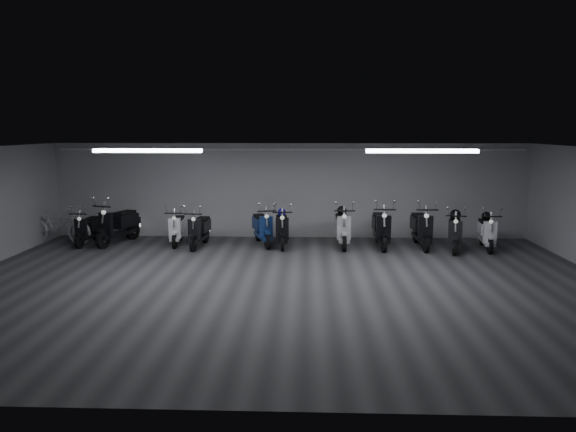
{
  "coord_description": "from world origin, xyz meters",
  "views": [
    {
      "loc": [
        0.52,
        -10.64,
        3.21
      ],
      "look_at": [
        0.04,
        2.5,
        1.05
      ],
      "focal_mm": 33.1,
      "sensor_mm": 36.0,
      "label": 1
    }
  ],
  "objects_px": {
    "scooter_5": "(282,223)",
    "helmet_1": "(342,211)",
    "scooter_4": "(262,222)",
    "bicycle": "(58,221)",
    "scooter_10": "(487,227)",
    "helmet_0": "(282,212)",
    "scooter_8": "(422,222)",
    "helmet_2": "(486,216)",
    "scooter_6": "(342,223)",
    "scooter_3": "(199,225)",
    "scooter_1": "(118,219)",
    "scooter_0": "(88,224)",
    "helmet_3": "(455,215)",
    "scooter_9": "(455,227)",
    "scooter_2": "(177,223)",
    "scooter_7": "(381,222)"
  },
  "relations": [
    {
      "from": "helmet_2",
      "to": "scooter_3",
      "type": "bearing_deg",
      "value": -178.47
    },
    {
      "from": "scooter_3",
      "to": "scooter_9",
      "type": "height_order",
      "value": "scooter_9"
    },
    {
      "from": "scooter_8",
      "to": "bicycle",
      "type": "xyz_separation_m",
      "value": [
        -10.14,
        0.14,
        -0.05
      ]
    },
    {
      "from": "scooter_1",
      "to": "scooter_8",
      "type": "height_order",
      "value": "scooter_1"
    },
    {
      "from": "scooter_1",
      "to": "scooter_3",
      "type": "bearing_deg",
      "value": 11.35
    },
    {
      "from": "bicycle",
      "to": "helmet_0",
      "type": "distance_m",
      "value": 6.32
    },
    {
      "from": "helmet_2",
      "to": "scooter_6",
      "type": "bearing_deg",
      "value": -179.7
    },
    {
      "from": "scooter_2",
      "to": "helmet_3",
      "type": "relative_size",
      "value": 5.52
    },
    {
      "from": "scooter_10",
      "to": "scooter_1",
      "type": "bearing_deg",
      "value": -174.01
    },
    {
      "from": "scooter_2",
      "to": "bicycle",
      "type": "bearing_deg",
      "value": 175.24
    },
    {
      "from": "scooter_10",
      "to": "bicycle",
      "type": "bearing_deg",
      "value": -173.7
    },
    {
      "from": "scooter_7",
      "to": "scooter_3",
      "type": "bearing_deg",
      "value": -177.74
    },
    {
      "from": "bicycle",
      "to": "helmet_3",
      "type": "bearing_deg",
      "value": -80.89
    },
    {
      "from": "scooter_10",
      "to": "helmet_0",
      "type": "xyz_separation_m",
      "value": [
        -5.53,
        0.43,
        0.3
      ]
    },
    {
      "from": "scooter_6",
      "to": "scooter_7",
      "type": "relative_size",
      "value": 0.96
    },
    {
      "from": "helmet_0",
      "to": "scooter_7",
      "type": "bearing_deg",
      "value": -5.16
    },
    {
      "from": "scooter_10",
      "to": "helmet_0",
      "type": "relative_size",
      "value": 7.08
    },
    {
      "from": "scooter_2",
      "to": "scooter_7",
      "type": "height_order",
      "value": "scooter_7"
    },
    {
      "from": "scooter_9",
      "to": "scooter_7",
      "type": "bearing_deg",
      "value": -176.44
    },
    {
      "from": "helmet_2",
      "to": "helmet_3",
      "type": "distance_m",
      "value": 0.89
    },
    {
      "from": "scooter_1",
      "to": "helmet_1",
      "type": "height_order",
      "value": "scooter_1"
    },
    {
      "from": "scooter_5",
      "to": "scooter_6",
      "type": "relative_size",
      "value": 0.95
    },
    {
      "from": "scooter_10",
      "to": "helmet_1",
      "type": "relative_size",
      "value": 6.25
    },
    {
      "from": "scooter_3",
      "to": "scooter_6",
      "type": "xyz_separation_m",
      "value": [
        3.92,
        0.19,
        0.05
      ]
    },
    {
      "from": "scooter_0",
      "to": "scooter_4",
      "type": "xyz_separation_m",
      "value": [
        4.89,
        0.14,
        0.06
      ]
    },
    {
      "from": "scooter_5",
      "to": "helmet_1",
      "type": "height_order",
      "value": "scooter_5"
    },
    {
      "from": "helmet_0",
      "to": "bicycle",
      "type": "bearing_deg",
      "value": -179.07
    },
    {
      "from": "scooter_9",
      "to": "scooter_4",
      "type": "bearing_deg",
      "value": -171.88
    },
    {
      "from": "scooter_4",
      "to": "bicycle",
      "type": "distance_m",
      "value": 5.78
    },
    {
      "from": "scooter_3",
      "to": "scooter_7",
      "type": "distance_m",
      "value": 4.98
    },
    {
      "from": "scooter_4",
      "to": "bicycle",
      "type": "xyz_separation_m",
      "value": [
        -5.78,
        -0.04,
        0.01
      ]
    },
    {
      "from": "scooter_8",
      "to": "helmet_1",
      "type": "relative_size",
      "value": 7.16
    },
    {
      "from": "scooter_1",
      "to": "scooter_9",
      "type": "xyz_separation_m",
      "value": [
        9.24,
        -0.5,
        -0.08
      ]
    },
    {
      "from": "scooter_3",
      "to": "scooter_4",
      "type": "distance_m",
      "value": 1.74
    },
    {
      "from": "helmet_3",
      "to": "helmet_2",
      "type": "bearing_deg",
      "value": 10.85
    },
    {
      "from": "scooter_10",
      "to": "scooter_3",
      "type": "bearing_deg",
      "value": -172.26
    },
    {
      "from": "scooter_5",
      "to": "scooter_10",
      "type": "relative_size",
      "value": 1.05
    },
    {
      "from": "helmet_1",
      "to": "scooter_8",
      "type": "bearing_deg",
      "value": -7.26
    },
    {
      "from": "scooter_2",
      "to": "scooter_5",
      "type": "xyz_separation_m",
      "value": [
        2.95,
        -0.15,
        0.04
      ]
    },
    {
      "from": "helmet_3",
      "to": "helmet_1",
      "type": "bearing_deg",
      "value": 172.44
    },
    {
      "from": "scooter_1",
      "to": "bicycle",
      "type": "xyz_separation_m",
      "value": [
        -1.71,
        -0.01,
        -0.06
      ]
    },
    {
      "from": "helmet_0",
      "to": "helmet_1",
      "type": "relative_size",
      "value": 0.88
    },
    {
      "from": "scooter_1",
      "to": "scooter_3",
      "type": "distance_m",
      "value": 2.39
    },
    {
      "from": "bicycle",
      "to": "helmet_1",
      "type": "relative_size",
      "value": 7.69
    },
    {
      "from": "scooter_4",
      "to": "helmet_1",
      "type": "height_order",
      "value": "scooter_4"
    },
    {
      "from": "scooter_4",
      "to": "scooter_8",
      "type": "relative_size",
      "value": 0.92
    },
    {
      "from": "scooter_0",
      "to": "scooter_7",
      "type": "xyz_separation_m",
      "value": [
        8.16,
        -0.04,
        0.11
      ]
    },
    {
      "from": "scooter_1",
      "to": "helmet_2",
      "type": "bearing_deg",
      "value": 18.35
    },
    {
      "from": "scooter_0",
      "to": "helmet_3",
      "type": "relative_size",
      "value": 5.43
    },
    {
      "from": "scooter_3",
      "to": "scooter_5",
      "type": "distance_m",
      "value": 2.26
    }
  ]
}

